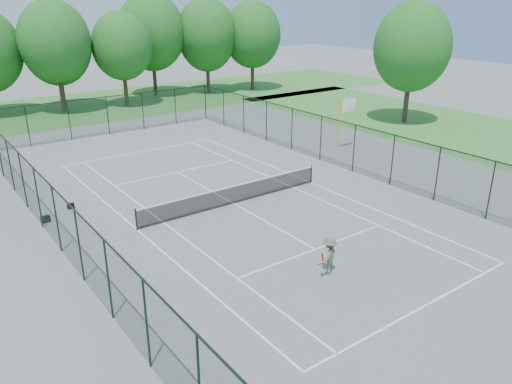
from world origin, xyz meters
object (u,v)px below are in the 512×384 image
tennis_net (234,194)px  tennis_player (329,256)px  sports_bag_a (46,219)px  basketball_goal (344,113)px

tennis_net → tennis_player: tennis_player is taller
tennis_net → tennis_player: 8.24m
sports_bag_a → tennis_net: bearing=-33.3°
sports_bag_a → tennis_player: (7.78, -11.65, 0.61)m
basketball_goal → sports_bag_a: (-21.07, -0.72, -2.41)m
tennis_net → sports_bag_a: tennis_net is taller
tennis_net → basketball_goal: bearing=18.8°
tennis_net → sports_bag_a: bearing=158.4°
basketball_goal → tennis_player: bearing=-137.0°
sports_bag_a → basketball_goal: bearing=-9.7°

